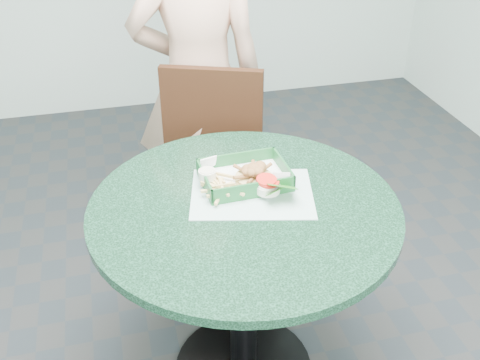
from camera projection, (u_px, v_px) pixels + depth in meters
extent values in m
cylinder|color=black|center=(244.00, 296.00, 1.95)|extent=(0.10, 0.10, 0.70)
cylinder|color=black|center=(244.00, 213.00, 1.75)|extent=(0.97, 0.97, 0.03)
cube|color=#442519|center=(223.00, 193.00, 2.36)|extent=(0.43, 0.43, 0.04)
cube|color=#442519|center=(212.00, 119.00, 2.39)|extent=(0.43, 0.04, 0.46)
cube|color=#442519|center=(190.00, 271.00, 2.30)|extent=(0.04, 0.04, 0.43)
cube|color=#442519|center=(276.00, 256.00, 2.38)|extent=(0.04, 0.04, 0.43)
cube|color=#442519|center=(177.00, 219.00, 2.60)|extent=(0.04, 0.04, 0.43)
cube|color=#442519|center=(253.00, 208.00, 2.68)|extent=(0.04, 0.04, 0.43)
imported|color=tan|center=(198.00, 71.00, 2.43)|extent=(0.67, 0.49, 1.72)
cube|color=#9FC3BC|center=(252.00, 199.00, 1.79)|extent=(0.44, 0.37, 0.00)
cube|color=#185A28|center=(245.00, 186.00, 1.85)|extent=(0.28, 0.20, 0.01)
cube|color=white|center=(245.00, 185.00, 1.84)|extent=(0.26, 0.19, 0.00)
cube|color=#185A28|center=(237.00, 164.00, 1.91)|extent=(0.28, 0.01, 0.05)
cube|color=#185A28|center=(252.00, 195.00, 1.75)|extent=(0.28, 0.01, 0.05)
cube|color=#185A28|center=(284.00, 174.00, 1.86)|extent=(0.01, 0.20, 0.05)
cube|color=#185A28|center=(204.00, 184.00, 1.80)|extent=(0.01, 0.20, 0.05)
cylinder|color=tan|center=(253.00, 184.00, 1.82)|extent=(0.12, 0.12, 0.02)
cylinder|color=white|center=(207.00, 179.00, 1.81)|extent=(0.06, 0.06, 0.03)
cylinder|color=beige|center=(207.00, 174.00, 1.80)|extent=(0.05, 0.05, 0.00)
cylinder|color=beige|center=(266.00, 194.00, 1.77)|extent=(0.08, 0.08, 0.03)
torus|color=white|center=(267.00, 189.00, 1.76)|extent=(0.07, 0.07, 0.01)
cylinder|color=red|center=(267.00, 187.00, 1.75)|extent=(0.07, 0.07, 0.01)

